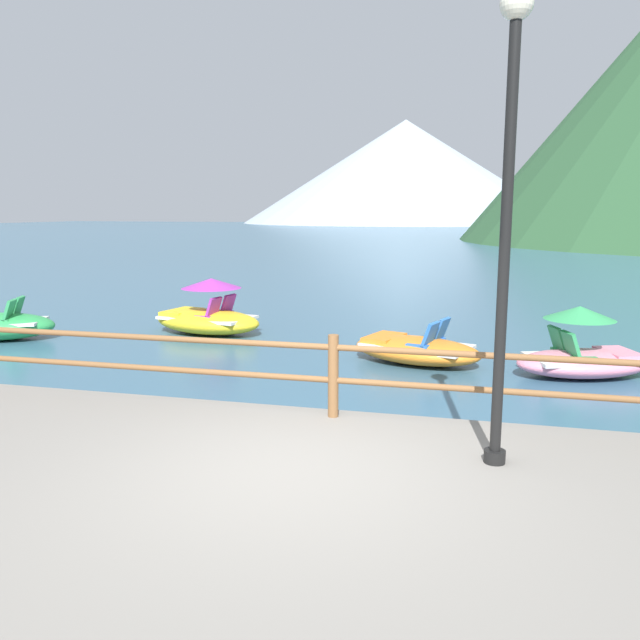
# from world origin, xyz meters

# --- Properties ---
(ground_plane) EXTENTS (200.00, 200.00, 0.00)m
(ground_plane) POSITION_xyz_m (0.00, 40.00, 0.00)
(ground_plane) COLOR #38607A
(dock_railing) EXTENTS (23.92, 0.12, 0.95)m
(dock_railing) POSITION_xyz_m (0.00, 1.55, 0.99)
(dock_railing) COLOR brown
(dock_railing) RESTS_ON promenade_dock
(lamp_post) EXTENTS (0.28, 0.28, 4.15)m
(lamp_post) POSITION_xyz_m (1.76, 0.60, 2.90)
(lamp_post) COLOR black
(lamp_post) RESTS_ON promenade_dock
(pedal_boat_1) EXTENTS (2.67, 1.97, 0.82)m
(pedal_boat_1) POSITION_xyz_m (0.50, 6.09, 0.25)
(pedal_boat_1) COLOR orange
(pedal_boat_1) RESTS_ON ground
(pedal_boat_2) EXTENTS (2.79, 1.88, 1.24)m
(pedal_boat_2) POSITION_xyz_m (-4.30, 7.76, 0.41)
(pedal_boat_2) COLOR yellow
(pedal_boat_2) RESTS_ON ground
(pedal_boat_4) EXTENTS (2.51, 1.88, 1.18)m
(pedal_boat_4) POSITION_xyz_m (3.28, 5.78, 0.38)
(pedal_boat_4) COLOR pink
(pedal_boat_4) RESTS_ON ground
(distant_peak) EXTENTS (70.51, 70.51, 22.04)m
(distant_peak) POSITION_xyz_m (-15.08, 137.59, 11.02)
(distant_peak) COLOR #9EADBC
(distant_peak) RESTS_ON ground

